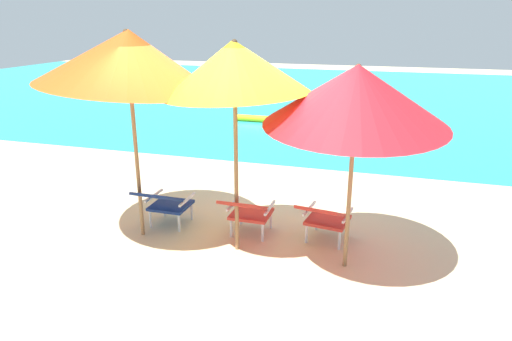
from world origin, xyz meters
TOP-DOWN VIEW (x-y plane):
  - ground_plane at (0.00, 4.00)m, footprint 40.00×40.00m
  - ocean_band at (0.00, 12.27)m, footprint 40.00×18.00m
  - swim_buoy at (-1.71, 7.00)m, footprint 1.60×0.18m
  - lounge_chair_left at (-1.11, 0.01)m, footprint 0.55×0.87m
  - lounge_chair_center at (0.07, 0.06)m, footprint 0.55×0.87m
  - lounge_chair_right at (1.07, 0.16)m, footprint 0.65×0.94m
  - beach_umbrella_left at (-1.33, -0.25)m, footprint 2.84×2.81m
  - beach_umbrella_center at (0.04, -0.27)m, footprint 1.78×1.75m
  - beach_umbrella_right at (1.40, -0.29)m, footprint 2.31×2.34m

SIDE VIEW (x-z plane):
  - ground_plane at x=0.00m, z-range 0.00..0.00m
  - ocean_band at x=0.00m, z-range 0.00..0.01m
  - swim_buoy at x=-1.71m, z-range 0.01..0.19m
  - lounge_chair_left at x=-1.11m, z-range 0.06..0.75m
  - lounge_chair_center at x=0.07m, z-range 0.06..0.75m
  - lounge_chair_right at x=1.07m, z-range 0.06..0.75m
  - beach_umbrella_right at x=1.40m, z-range 0.82..3.25m
  - beach_umbrella_center at x=0.04m, z-range 0.96..3.59m
  - beach_umbrella_left at x=-1.33m, z-range 0.96..3.74m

